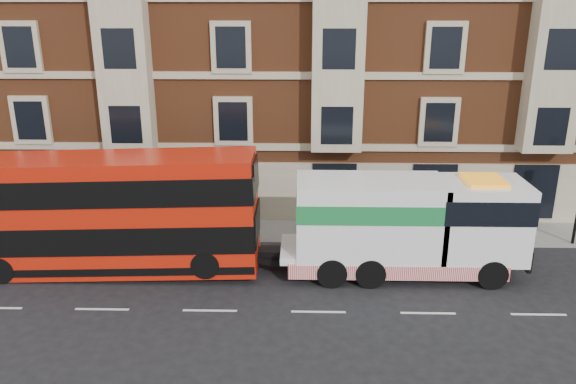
% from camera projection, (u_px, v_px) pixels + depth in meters
% --- Properties ---
extents(ground, '(120.00, 120.00, 0.00)m').
position_uv_depth(ground, '(318.00, 312.00, 20.55)').
color(ground, black).
rests_on(ground, ground).
extents(sidewalk, '(90.00, 3.00, 0.15)m').
position_uv_depth(sidewalk, '(314.00, 232.00, 27.64)').
color(sidewalk, slate).
rests_on(sidewalk, ground).
extents(victorian_terrace, '(45.00, 12.00, 20.40)m').
position_uv_depth(victorian_terrace, '(323.00, 17.00, 31.58)').
color(victorian_terrace, brown).
rests_on(victorian_terrace, ground).
extents(lamp_post_west, '(0.35, 0.15, 4.35)m').
position_uv_depth(lamp_post_west, '(185.00, 189.00, 25.71)').
color(lamp_post_west, black).
rests_on(lamp_post_west, sidewalk).
extents(double_decker_bus, '(12.23, 2.81, 4.95)m').
position_uv_depth(double_decker_bus, '(108.00, 212.00, 22.99)').
color(double_decker_bus, red).
rests_on(double_decker_bus, ground).
extents(tow_truck, '(9.80, 2.90, 4.08)m').
position_uv_depth(tow_truck, '(402.00, 225.00, 22.87)').
color(tow_truck, white).
rests_on(tow_truck, ground).
extents(pedestrian, '(0.66, 0.55, 1.54)m').
position_uv_depth(pedestrian, '(144.00, 221.00, 26.68)').
color(pedestrian, '#1A1E34').
rests_on(pedestrian, sidewalk).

